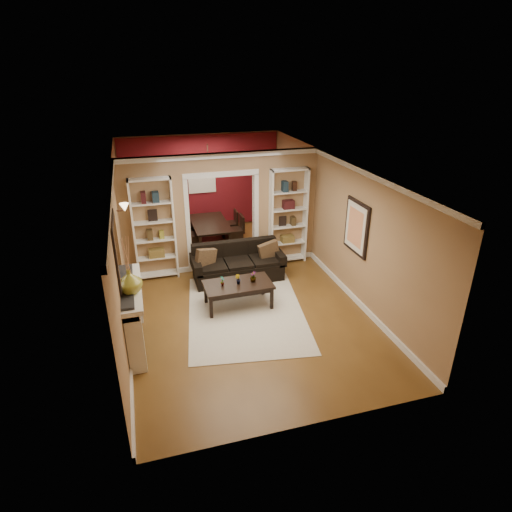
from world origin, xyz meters
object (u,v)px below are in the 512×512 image
object	(u,v)px
dining_table	(211,233)
bookshelf_right	(288,217)
sofa	(238,262)
coffee_table	(238,295)
fireplace	(135,316)
bookshelf_left	(154,230)

from	to	relation	value
dining_table	bookshelf_right	bearing A→B (deg)	-136.40
sofa	coffee_table	bearing A→B (deg)	-103.58
sofa	fireplace	xyz separation A→B (m)	(-2.26, -1.95, 0.18)
coffee_table	bookshelf_left	bearing A→B (deg)	128.48
coffee_table	bookshelf_right	size ratio (longest dim) A/B	0.58
bookshelf_left	coffee_table	bearing A→B (deg)	-50.45
bookshelf_left	bookshelf_right	xyz separation A→B (m)	(3.10, 0.00, 0.00)
bookshelf_left	bookshelf_right	distance (m)	3.10
bookshelf_left	fireplace	bearing A→B (deg)	-102.05
coffee_table	bookshelf_left	size ratio (longest dim) A/B	0.58
fireplace	sofa	bearing A→B (deg)	40.76
bookshelf_right	dining_table	xyz separation A→B (m)	(-1.56, 1.64, -0.85)
coffee_table	dining_table	distance (m)	3.39
bookshelf_right	fireplace	world-z (taller)	bookshelf_right
bookshelf_left	bookshelf_right	size ratio (longest dim) A/B	1.00
sofa	bookshelf_left	world-z (taller)	bookshelf_left
bookshelf_left	dining_table	distance (m)	2.41
bookshelf_right	bookshelf_left	bearing A→B (deg)	180.00
coffee_table	bookshelf_right	xyz separation A→B (m)	(1.66, 1.75, 0.90)
sofa	dining_table	distance (m)	2.23
bookshelf_right	dining_table	distance (m)	2.42
sofa	coffee_table	distance (m)	1.21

